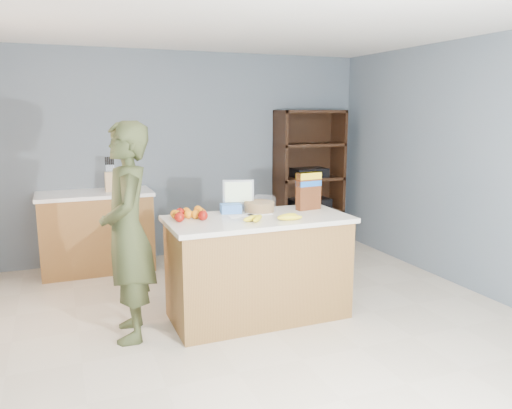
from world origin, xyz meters
name	(u,v)px	position (x,y,z in m)	size (l,w,h in m)	color
floor	(272,329)	(0.00, 0.00, 0.00)	(4.50, 5.00, 0.02)	beige
walls	(273,130)	(0.00, 0.00, 1.65)	(4.52, 5.02, 2.51)	slate
counter_peninsula	(258,271)	(0.00, 0.30, 0.42)	(1.56, 0.76, 0.90)	brown
back_cabinet	(97,231)	(-1.20, 2.20, 0.45)	(1.24, 0.62, 0.90)	brown
shelving_unit	(307,181)	(1.55, 2.35, 0.86)	(0.90, 0.40, 1.80)	black
person	(128,232)	(-1.09, 0.32, 0.86)	(0.63, 0.41, 1.72)	#353C1F
knife_block	(111,181)	(-1.02, 2.19, 1.02)	(0.12, 0.10, 0.31)	tan
envelopes	(251,215)	(-0.03, 0.40, 0.90)	(0.40, 0.15, 0.00)	white
bananas	(272,218)	(0.06, 0.14, 0.92)	(0.52, 0.22, 0.05)	yellow
apples	(187,215)	(-0.59, 0.41, 0.94)	(0.28, 0.26, 0.08)	maroon
oranges	(191,213)	(-0.53, 0.51, 0.94)	(0.30, 0.25, 0.07)	orange
blue_carton	(231,209)	(-0.16, 0.55, 0.94)	(0.18, 0.12, 0.08)	blue
salad_bowl	(259,205)	(0.10, 0.52, 0.96)	(0.30, 0.30, 0.13)	#267219
tv	(238,193)	(-0.06, 0.63, 1.06)	(0.28, 0.12, 0.28)	silver
cereal_box	(309,188)	(0.55, 0.43, 1.10)	(0.24, 0.11, 0.34)	#592B14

